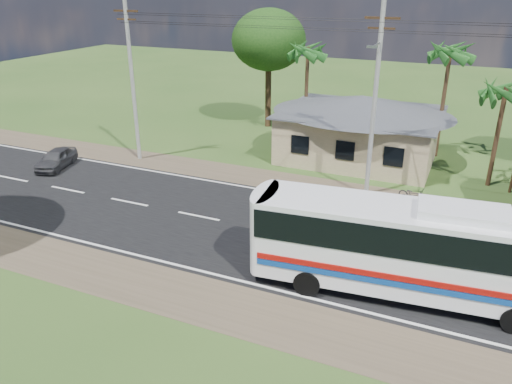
{
  "coord_description": "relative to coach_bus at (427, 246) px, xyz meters",
  "views": [
    {
      "loc": [
        7.94,
        -20.6,
        11.56
      ],
      "look_at": [
        -1.6,
        1.0,
        1.52
      ],
      "focal_mm": 35.0,
      "sensor_mm": 36.0,
      "label": 1
    }
  ],
  "objects": [
    {
      "name": "ground",
      "position": [
        -7.18,
        2.81,
        -2.3
      ],
      "size": [
        120.0,
        120.0,
        0.0
      ],
      "primitive_type": "plane",
      "color": "#2B4B1B",
      "rests_on": "ground"
    },
    {
      "name": "house",
      "position": [
        -6.18,
        15.8,
        0.34
      ],
      "size": [
        12.4,
        10.0,
        5.0
      ],
      "color": "tan",
      "rests_on": "ground"
    },
    {
      "name": "palm_mid",
      "position": [
        -1.18,
        18.31,
        4.85
      ],
      "size": [
        2.8,
        2.8,
        8.2
      ],
      "color": "#47301E",
      "rests_on": "ground"
    },
    {
      "name": "palm_near",
      "position": [
        2.32,
        13.81,
        3.41
      ],
      "size": [
        2.8,
        2.8,
        6.7
      ],
      "color": "#47301E",
      "rests_on": "ground"
    },
    {
      "name": "small_car",
      "position": [
        -24.1,
        5.53,
        -1.67
      ],
      "size": [
        2.44,
        3.98,
        1.27
      ],
      "primitive_type": "imported",
      "rotation": [
        0.0,
        0.0,
        0.27
      ],
      "color": "#2E2E30",
      "rests_on": "ground"
    },
    {
      "name": "coach_bus",
      "position": [
        0.0,
        0.0,
        0.0
      ],
      "size": [
        13.18,
        4.05,
        4.03
      ],
      "rotation": [
        0.0,
        0.0,
        0.1
      ],
      "color": "white",
      "rests_on": "ground"
    },
    {
      "name": "palm_far",
      "position": [
        -11.18,
        18.81,
        4.37
      ],
      "size": [
        2.8,
        2.8,
        7.7
      ],
      "color": "#47301E",
      "rests_on": "ground"
    },
    {
      "name": "tree_behind_house",
      "position": [
        -15.18,
        20.81,
        4.81
      ],
      "size": [
        6.0,
        6.0,
        9.61
      ],
      "color": "#47301E",
      "rests_on": "ground"
    },
    {
      "name": "motorcycle",
      "position": [
        -1.55,
        9.24,
        -1.84
      ],
      "size": [
        1.87,
        1.23,
        0.93
      ],
      "primitive_type": "imported",
      "rotation": [
        0.0,
        0.0,
        1.19
      ],
      "color": "black",
      "rests_on": "ground"
    },
    {
      "name": "utility_poles",
      "position": [
        -4.52,
        9.29,
        3.46
      ],
      "size": [
        32.8,
        2.22,
        11.0
      ],
      "color": "#9E9E99",
      "rests_on": "ground"
    },
    {
      "name": "road",
      "position": [
        -7.18,
        2.81,
        -2.29
      ],
      "size": [
        120.0,
        16.0,
        0.03
      ],
      "color": "black",
      "rests_on": "ground"
    }
  ]
}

